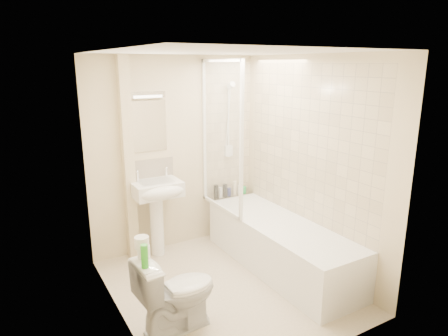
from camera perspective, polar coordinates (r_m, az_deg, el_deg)
floor at (r=4.42m, az=0.30°, el=-16.59°), size 2.50×2.50×0.00m
wall_back at (r=5.02m, az=-6.95°, el=1.96°), size 2.20×0.02×2.40m
wall_left at (r=3.53m, az=-15.28°, el=-3.93°), size 0.02×2.50×2.40m
wall_right at (r=4.57m, az=12.28°, el=0.48°), size 0.02×2.50×2.40m
ceiling at (r=3.78m, az=0.35°, el=16.27°), size 2.20×2.50×0.02m
tile_back at (r=5.30m, az=0.51°, el=5.23°), size 0.70×0.01×1.75m
tile_right at (r=4.55m, az=11.89°, el=3.35°), size 0.01×2.10×1.75m
pipe_boxing at (r=4.76m, az=-13.52°, el=0.96°), size 0.12×0.12×2.40m
splashback at (r=4.93m, az=-10.54°, el=-0.45°), size 0.60×0.02×0.30m
mirror at (r=4.81m, az=-10.84°, el=5.88°), size 0.46×0.01×0.60m
strip_light at (r=4.75m, az=-10.96°, el=10.25°), size 0.42×0.07×0.07m
bathtub at (r=4.70m, az=8.03°, el=-10.74°), size 0.70×2.10×0.55m
shower_screen at (r=4.75m, az=-0.41°, el=4.42°), size 0.04×0.92×1.80m
shower_fixture at (r=5.24m, az=0.75°, el=6.46°), size 0.10×0.16×0.99m
pedestal_sink at (r=4.80m, az=-9.46°, el=-4.18°), size 0.56×0.50×1.08m
bottle_black_a at (r=5.31m, az=-1.16°, el=-3.43°), size 0.06×0.06×0.19m
bottle_white_a at (r=5.35m, az=-0.49°, el=-3.53°), size 0.05×0.05×0.15m
bottle_black_b at (r=5.38m, az=0.13°, el=-3.25°), size 0.06×0.06×0.18m
bottle_blue at (r=5.42m, az=0.72°, el=-3.46°), size 0.05×0.05×0.12m
bottle_cream at (r=5.45m, az=1.53°, el=-2.92°), size 0.05×0.05×0.19m
bottle_white_b at (r=5.50m, az=2.25°, el=-3.13°), size 0.06×0.06×0.13m
bottle_green at (r=5.54m, az=2.88°, el=-3.16°), size 0.06×0.06×0.10m
toilet at (r=3.67m, az=-6.76°, el=-17.20°), size 0.51×0.77×0.72m
toilet_roll_lower at (r=3.47m, az=-11.39°, el=-11.63°), size 0.11×0.11×0.10m
toilet_roll_upper at (r=3.40m, az=-11.67°, el=-10.35°), size 0.12×0.12×0.10m
green_bottle at (r=3.29m, az=-11.28°, el=-12.26°), size 0.06×0.06×0.20m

